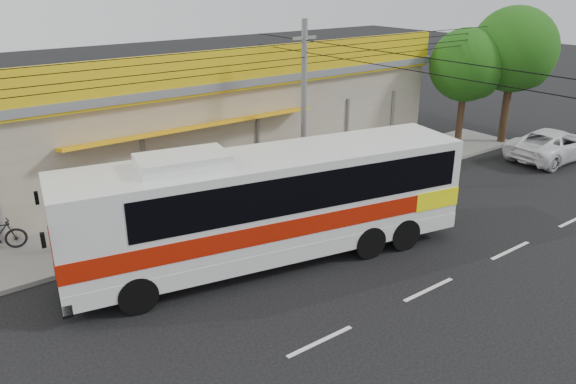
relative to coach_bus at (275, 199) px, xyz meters
name	(u,v)px	position (x,y,z in m)	size (l,w,h in m)	color
ground	(367,256)	(2.38, -1.60, -2.03)	(120.00, 120.00, 0.00)	black
sidewalk	(260,198)	(2.38, 4.40, -1.96)	(30.00, 3.20, 0.15)	slate
lane_markings	(429,290)	(2.38, -4.10, -2.03)	(50.00, 0.12, 0.01)	silver
storefront_building	(191,116)	(2.37, 9.94, 0.27)	(22.60, 9.20, 5.70)	gray
coach_bus	(275,199)	(0.00, 0.00, 0.00)	(12.58, 4.98, 3.79)	silver
white_car	(554,144)	(16.58, 0.25, -1.30)	(2.41, 5.24, 1.46)	white
utility_pole	(304,52)	(4.07, 3.80, 3.61)	(34.00, 14.00, 6.84)	slate
tree_near	(516,52)	(16.98, 3.17, 2.67)	(4.19, 4.19, 6.94)	black
tree_far	(468,67)	(14.79, 4.30, 1.99)	(3.58, 3.58, 5.94)	black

